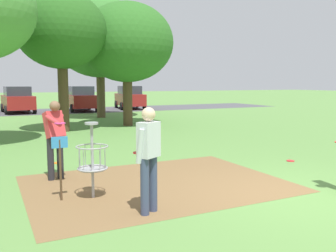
{
  "coord_description": "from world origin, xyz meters",
  "views": [
    {
      "loc": [
        -5.08,
        -4.85,
        2.09
      ],
      "look_at": [
        -1.0,
        3.42,
        1.0
      ],
      "focal_mm": 39.17,
      "sensor_mm": 36.0,
      "label": 1
    }
  ],
  "objects_px": {
    "frisbee_by_tee": "(290,161)",
    "parked_car_center_left": "(18,100)",
    "tree_mid_left": "(61,31)",
    "player_waiting_left": "(149,154)",
    "player_foreground_watching": "(55,135)",
    "tree_mid_right": "(100,38)",
    "disc_golf_basket": "(89,157)",
    "frisbee_mid_grass": "(57,163)",
    "tree_near_right": "(127,43)",
    "parked_car_center_right": "(81,99)",
    "parked_car_rightmost": "(130,97)"
  },
  "relations": [
    {
      "from": "frisbee_mid_grass",
      "to": "parked_car_center_left",
      "type": "relative_size",
      "value": 0.05
    },
    {
      "from": "player_foreground_watching",
      "to": "parked_car_center_right",
      "type": "xyz_separation_m",
      "value": [
        5.0,
        19.37,
        -0.06
      ]
    },
    {
      "from": "player_waiting_left",
      "to": "parked_car_center_left",
      "type": "xyz_separation_m",
      "value": [
        -0.35,
        22.45,
        -0.05
      ]
    },
    {
      "from": "frisbee_mid_grass",
      "to": "tree_mid_right",
      "type": "xyz_separation_m",
      "value": [
        4.62,
        11.97,
        4.74
      ]
    },
    {
      "from": "player_waiting_left",
      "to": "frisbee_mid_grass",
      "type": "bearing_deg",
      "value": 99.0
    },
    {
      "from": "player_waiting_left",
      "to": "parked_car_rightmost",
      "type": "xyz_separation_m",
      "value": [
        8.11,
        22.75,
        -0.05
      ]
    },
    {
      "from": "tree_mid_right",
      "to": "parked_car_rightmost",
      "type": "relative_size",
      "value": 1.61
    },
    {
      "from": "player_waiting_left",
      "to": "frisbee_by_tee",
      "type": "relative_size",
      "value": 8.2
    },
    {
      "from": "disc_golf_basket",
      "to": "parked_car_rightmost",
      "type": "bearing_deg",
      "value": 67.88
    },
    {
      "from": "tree_mid_right",
      "to": "parked_car_center_right",
      "type": "bearing_deg",
      "value": 89.09
    },
    {
      "from": "frisbee_mid_grass",
      "to": "parked_car_center_right",
      "type": "height_order",
      "value": "parked_car_center_right"
    },
    {
      "from": "frisbee_by_tee",
      "to": "tree_mid_left",
      "type": "height_order",
      "value": "tree_mid_left"
    },
    {
      "from": "disc_golf_basket",
      "to": "player_waiting_left",
      "type": "bearing_deg",
      "value": -60.88
    },
    {
      "from": "parked_car_center_left",
      "to": "parked_car_rightmost",
      "type": "relative_size",
      "value": 0.97
    },
    {
      "from": "disc_golf_basket",
      "to": "tree_mid_right",
      "type": "height_order",
      "value": "tree_mid_right"
    },
    {
      "from": "parked_car_center_right",
      "to": "player_waiting_left",
      "type": "bearing_deg",
      "value": -100.27
    },
    {
      "from": "frisbee_by_tee",
      "to": "parked_car_center_right",
      "type": "distance_m",
      "value": 20.26
    },
    {
      "from": "frisbee_mid_grass",
      "to": "tree_mid_right",
      "type": "relative_size",
      "value": 0.03
    },
    {
      "from": "player_waiting_left",
      "to": "parked_car_rightmost",
      "type": "relative_size",
      "value": 0.39
    },
    {
      "from": "disc_golf_basket",
      "to": "parked_car_center_left",
      "type": "bearing_deg",
      "value": 89.15
    },
    {
      "from": "frisbee_mid_grass",
      "to": "parked_car_center_left",
      "type": "xyz_separation_m",
      "value": [
        0.36,
        18.01,
        0.91
      ]
    },
    {
      "from": "tree_mid_right",
      "to": "parked_car_center_left",
      "type": "bearing_deg",
      "value": 125.26
    },
    {
      "from": "disc_golf_basket",
      "to": "parked_car_center_left",
      "type": "relative_size",
      "value": 0.32
    },
    {
      "from": "frisbee_mid_grass",
      "to": "tree_near_right",
      "type": "xyz_separation_m",
      "value": [
        4.6,
        7.21,
        3.99
      ]
    },
    {
      "from": "frisbee_by_tee",
      "to": "frisbee_mid_grass",
      "type": "relative_size",
      "value": 1.04
    },
    {
      "from": "tree_near_right",
      "to": "parked_car_rightmost",
      "type": "xyz_separation_m",
      "value": [
        4.21,
        11.1,
        -3.08
      ]
    },
    {
      "from": "frisbee_by_tee",
      "to": "disc_golf_basket",
      "type": "bearing_deg",
      "value": -172.47
    },
    {
      "from": "player_waiting_left",
      "to": "tree_near_right",
      "type": "relative_size",
      "value": 0.29
    },
    {
      "from": "player_waiting_left",
      "to": "tree_mid_left",
      "type": "xyz_separation_m",
      "value": [
        0.69,
        10.82,
        3.29
      ]
    },
    {
      "from": "player_waiting_left",
      "to": "parked_car_rightmost",
      "type": "bearing_deg",
      "value": 70.39
    },
    {
      "from": "player_foreground_watching",
      "to": "parked_car_center_left",
      "type": "distance_m",
      "value": 19.67
    },
    {
      "from": "frisbee_mid_grass",
      "to": "player_foreground_watching",
      "type": "bearing_deg",
      "value": -99.84
    },
    {
      "from": "player_foreground_watching",
      "to": "parked_car_center_left",
      "type": "bearing_deg",
      "value": 88.13
    },
    {
      "from": "player_foreground_watching",
      "to": "tree_mid_right",
      "type": "height_order",
      "value": "tree_mid_right"
    },
    {
      "from": "disc_golf_basket",
      "to": "frisbee_by_tee",
      "type": "xyz_separation_m",
      "value": [
        5.62,
        0.74,
        -0.74
      ]
    },
    {
      "from": "disc_golf_basket",
      "to": "player_waiting_left",
      "type": "distance_m",
      "value": 1.38
    },
    {
      "from": "player_foreground_watching",
      "to": "player_waiting_left",
      "type": "distance_m",
      "value": 2.96
    },
    {
      "from": "frisbee_by_tee",
      "to": "tree_mid_right",
      "type": "height_order",
      "value": "tree_mid_right"
    },
    {
      "from": "tree_mid_right",
      "to": "player_foreground_watching",
      "type": "bearing_deg",
      "value": -109.83
    },
    {
      "from": "parked_car_center_left",
      "to": "tree_near_right",
      "type": "bearing_deg",
      "value": -68.53
    },
    {
      "from": "frisbee_by_tee",
      "to": "parked_car_center_left",
      "type": "xyz_separation_m",
      "value": [
        -5.31,
        20.51,
        0.91
      ]
    },
    {
      "from": "tree_near_right",
      "to": "tree_mid_left",
      "type": "relative_size",
      "value": 1.0
    },
    {
      "from": "player_foreground_watching",
      "to": "tree_mid_left",
      "type": "relative_size",
      "value": 0.29
    },
    {
      "from": "player_foreground_watching",
      "to": "frisbee_mid_grass",
      "type": "bearing_deg",
      "value": 80.16
    },
    {
      "from": "tree_near_right",
      "to": "tree_mid_left",
      "type": "xyz_separation_m",
      "value": [
        -3.21,
        -0.83,
        0.26
      ]
    },
    {
      "from": "player_foreground_watching",
      "to": "frisbee_by_tee",
      "type": "relative_size",
      "value": 8.2
    },
    {
      "from": "disc_golf_basket",
      "to": "tree_mid_right",
      "type": "relative_size",
      "value": 0.2
    },
    {
      "from": "disc_golf_basket",
      "to": "player_waiting_left",
      "type": "xyz_separation_m",
      "value": [
        0.66,
        -1.19,
        0.21
      ]
    },
    {
      "from": "tree_mid_left",
      "to": "parked_car_center_left",
      "type": "bearing_deg",
      "value": 95.08
    },
    {
      "from": "tree_mid_right",
      "to": "frisbee_by_tee",
      "type": "bearing_deg",
      "value": -85.89
    }
  ]
}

